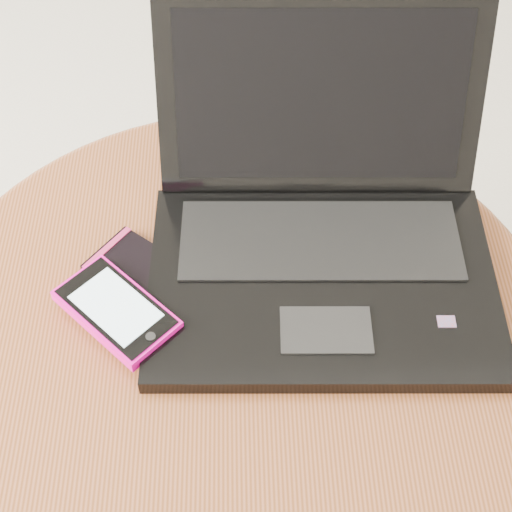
{
  "coord_description": "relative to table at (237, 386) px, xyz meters",
  "views": [
    {
      "loc": [
        -0.05,
        -0.39,
        1.15
      ],
      "look_at": [
        -0.03,
        0.07,
        0.58
      ],
      "focal_mm": 54.7,
      "sensor_mm": 36.0,
      "label": 1
    }
  ],
  "objects": [
    {
      "name": "table",
      "position": [
        0.0,
        0.0,
        0.0
      ],
      "size": [
        0.65,
        0.65,
        0.52
      ],
      "color": "brown",
      "rests_on": "ground"
    },
    {
      "name": "laptop",
      "position": [
        0.09,
        0.09,
        0.15
      ],
      "size": [
        0.35,
        0.33,
        0.21
      ],
      "color": "black",
      "rests_on": "table"
    },
    {
      "name": "phone_black",
      "position": [
        -0.09,
        0.06,
        0.12
      ],
      "size": [
        0.14,
        0.13,
        0.01
      ],
      "color": "black",
      "rests_on": "table"
    },
    {
      "name": "phone_pink",
      "position": [
        -0.11,
        0.01,
        0.13
      ],
      "size": [
        0.13,
        0.13,
        0.01
      ],
      "color": "#FF09A3",
      "rests_on": "phone_black"
    }
  ]
}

